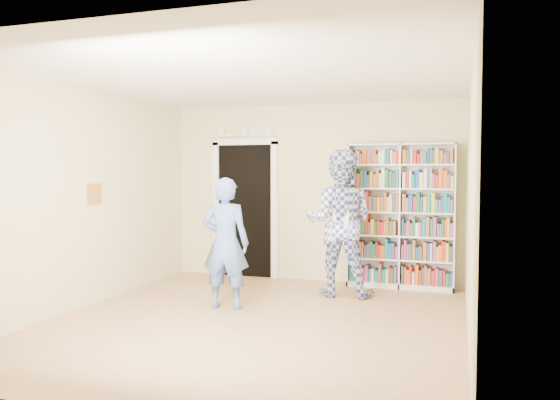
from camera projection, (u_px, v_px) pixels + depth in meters
name	position (u px, v px, depth m)	size (l,w,h in m)	color
floor	(254.00, 322.00, 6.07)	(5.00, 5.00, 0.00)	#A87651
ceiling	(254.00, 78.00, 5.93)	(5.00, 5.00, 0.00)	white
wall_back	(312.00, 193.00, 8.37)	(4.50, 4.50, 0.00)	beige
wall_left	(83.00, 198.00, 6.70)	(5.00, 5.00, 0.00)	beige
wall_right	(470.00, 205.00, 5.30)	(5.00, 5.00, 0.00)	beige
bookshelf	(400.00, 215.00, 7.82)	(1.51, 0.28, 2.07)	white
doorway	(245.00, 203.00, 8.70)	(1.10, 0.08, 2.43)	black
wall_art	(95.00, 194.00, 6.88)	(0.03, 0.25, 0.25)	brown
man_blue	(226.00, 243.00, 6.66)	(0.59, 0.39, 1.61)	#5270B8
man_plaid	(340.00, 223.00, 7.37)	(0.96, 0.75, 1.97)	#33439D
paper_sheet	(341.00, 224.00, 7.09)	(0.21, 0.01, 0.29)	white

